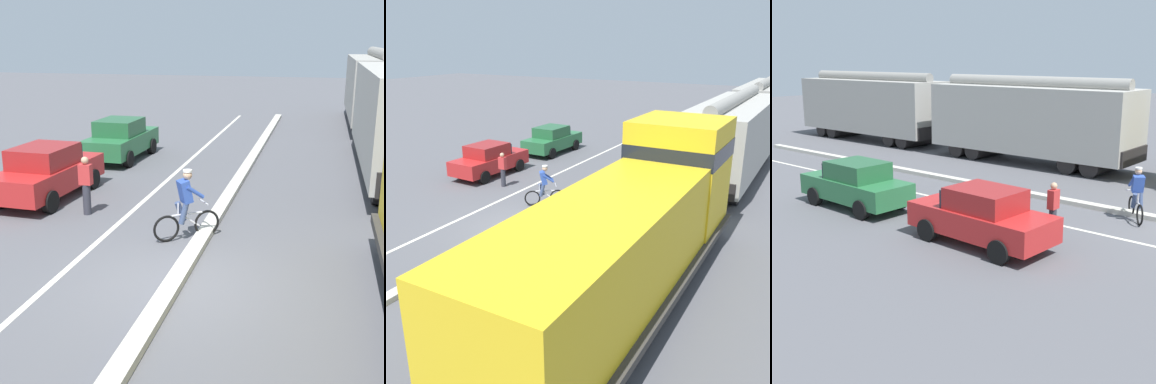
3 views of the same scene
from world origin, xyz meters
The scene contains 8 objects.
ground_plane centered at (0.00, 0.00, 0.00)m, with size 120.00×120.00×0.00m, color #56565B.
median_curb centered at (0.00, 6.00, 0.08)m, with size 0.36×36.00×0.16m, color beige.
lane_stripe centered at (-2.40, 6.00, 0.00)m, with size 0.14×36.00×0.01m, color silver.
hopper_car_middle centered at (5.40, 21.82, 2.08)m, with size 2.90×10.60×4.18m.
parked_car_red centered at (-5.30, 4.79, 0.82)m, with size 1.98×4.27×1.62m.
parked_car_green centered at (-5.11, 10.43, 0.82)m, with size 1.93×4.25×1.62m.
cyclist centered at (-0.40, 2.43, 0.82)m, with size 1.41×1.07×1.71m.
pedestrian_by_cars centered at (-3.51, 3.61, 0.85)m, with size 0.34×0.22×1.62m.
Camera 1 is at (2.60, -9.30, 4.66)m, focal length 50.00 mm.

